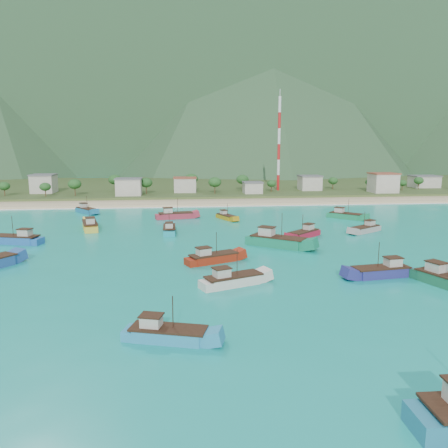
{
  "coord_description": "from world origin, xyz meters",
  "views": [
    {
      "loc": [
        -6.75,
        -84.36,
        21.7
      ],
      "look_at": [
        4.26,
        18.0,
        3.0
      ],
      "focal_mm": 35.0,
      "sensor_mm": 36.0,
      "label": 1
    }
  ],
  "objects": [
    {
      "name": "vegetation",
      "position": [
        -6.01,
        103.07,
        5.08
      ],
      "size": [
        272.71,
        25.88,
        8.32
      ],
      "color": "#235623",
      "rests_on": "ground"
    },
    {
      "name": "boat_10",
      "position": [
        -8.9,
        23.72,
        0.67
      ],
      "size": [
        3.01,
        9.92,
        5.84
      ],
      "rotation": [
        0.0,
        0.0,
        0.01
      ],
      "color": "teal",
      "rests_on": "ground"
    },
    {
      "name": "boat_7",
      "position": [
        1.59,
        -19.34,
        0.72
      ],
      "size": [
        10.74,
        6.65,
        6.11
      ],
      "rotation": [
        0.0,
        0.0,
        5.09
      ],
      "color": "beige",
      "rests_on": "ground"
    },
    {
      "name": "boat_22",
      "position": [
        -8.22,
        -37.96,
        0.65
      ],
      "size": [
        10.11,
        5.48,
        5.73
      ],
      "rotation": [
        0.0,
        0.0,
        4.43
      ],
      "color": "teal",
      "rests_on": "ground"
    },
    {
      "name": "boat_24",
      "position": [
        23.11,
        14.74,
        0.7
      ],
      "size": [
        9.61,
        8.95,
        6.0
      ],
      "rotation": [
        0.0,
        0.0,
        2.29
      ],
      "color": "#B01932",
      "rests_on": "ground"
    },
    {
      "name": "mountains",
      "position": [
        -18.31,
        403.81,
        106.83
      ],
      "size": [
        1520.0,
        440.0,
        260.0
      ],
      "color": "slate",
      "rests_on": "ground"
    },
    {
      "name": "boat_27",
      "position": [
        7.56,
        42.31,
        0.54
      ],
      "size": [
        5.77,
        9.0,
        5.13
      ],
      "rotation": [
        0.0,
        0.0,
        3.55
      ],
      "color": "#AE8113",
      "rests_on": "ground"
    },
    {
      "name": "surf_line",
      "position": [
        0.0,
        69.5,
        0.0
      ],
      "size": [
        400.0,
        2.5,
        0.08
      ],
      "primitive_type": "cube",
      "color": "white",
      "rests_on": "ground"
    },
    {
      "name": "radio_tower",
      "position": [
        38.4,
        108.0,
        22.06
      ],
      "size": [
        1.2,
        1.2,
        40.91
      ],
      "color": "red",
      "rests_on": "ground"
    },
    {
      "name": "ground",
      "position": [
        0.0,
        0.0,
        0.0
      ],
      "size": [
        600.0,
        600.0,
        0.0
      ],
      "primitive_type": "plane",
      "color": "#0C8477",
      "rests_on": "ground"
    },
    {
      "name": "boat_14",
      "position": [
        -29.58,
        30.63,
        0.83
      ],
      "size": [
        6.06,
        11.88,
        6.73
      ],
      "rotation": [
        0.0,
        0.0,
        0.25
      ],
      "color": "gold",
      "rests_on": "ground"
    },
    {
      "name": "boat_8",
      "position": [
        -42.49,
        15.1,
        0.82
      ],
      "size": [
        11.74,
        6.3,
        6.65
      ],
      "rotation": [
        0.0,
        0.0,
        1.29
      ],
      "color": "#205CAA",
      "rests_on": "ground"
    },
    {
      "name": "boat_12",
      "position": [
        40.42,
        19.33,
        0.65
      ],
      "size": [
        9.68,
        7.65,
        5.72
      ],
      "rotation": [
        0.0,
        0.0,
        2.14
      ],
      "color": "#A39892",
      "rests_on": "ground"
    },
    {
      "name": "boat_5",
      "position": [
        27.0,
        -17.39,
        0.76
      ],
      "size": [
        11.01,
        4.51,
        6.32
      ],
      "rotation": [
        0.0,
        0.0,
        1.7
      ],
      "color": "navy",
      "rests_on": "ground"
    },
    {
      "name": "boat_21",
      "position": [
        -7.62,
        45.09,
        0.81
      ],
      "size": [
        11.6,
        5.29,
        6.61
      ],
      "rotation": [
        0.0,
        0.0,
        4.9
      ],
      "color": "#A12A3B",
      "rests_on": "ground"
    },
    {
      "name": "boat_23",
      "position": [
        34.7,
        -23.31,
        0.82
      ],
      "size": [
        6.99,
        11.78,
        6.69
      ],
      "rotation": [
        0.0,
        0.0,
        3.49
      ],
      "color": "#1A6342",
      "rests_on": "ground"
    },
    {
      "name": "boat_13",
      "position": [
        -0.39,
        -5.44,
        0.72
      ],
      "size": [
        10.69,
        6.86,
        6.1
      ],
      "rotation": [
        0.0,
        0.0,
        5.12
      ],
      "color": "maroon",
      "rests_on": "ground"
    },
    {
      "name": "beach",
      "position": [
        0.0,
        79.0,
        0.0
      ],
      "size": [
        400.0,
        18.0,
        1.2
      ],
      "primitive_type": "cube",
      "color": "beige",
      "rests_on": "ground"
    },
    {
      "name": "village",
      "position": [
        14.81,
        101.99,
        4.86
      ],
      "size": [
        210.42,
        28.22,
        7.87
      ],
      "color": "beige",
      "rests_on": "ground"
    },
    {
      "name": "land",
      "position": [
        0.0,
        140.0,
        0.0
      ],
      "size": [
        400.0,
        110.0,
        2.4
      ],
      "primitive_type": "cube",
      "color": "#385123",
      "rests_on": "ground"
    },
    {
      "name": "boat_17",
      "position": [
        43.12,
        39.68,
        0.75
      ],
      "size": [
        9.78,
        9.72,
        6.29
      ],
      "rotation": [
        0.0,
        0.0,
        3.93
      ],
      "color": "#177F4F",
      "rests_on": "ground"
    },
    {
      "name": "boat_25",
      "position": [
        -36.21,
        59.39,
        0.69
      ],
      "size": [
        8.43,
        9.84,
        5.95
      ],
      "rotation": [
        0.0,
        0.0,
        3.79
      ],
      "color": "#1A6892",
      "rests_on": "ground"
    },
    {
      "name": "boat_19",
      "position": [
        14.54,
        6.11,
        1.04
      ],
      "size": [
        13.11,
        11.02,
        7.88
      ],
      "rotation": [
        0.0,
        0.0,
        4.08
      ],
      "color": "#137753",
      "rests_on": "ground"
    }
  ]
}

